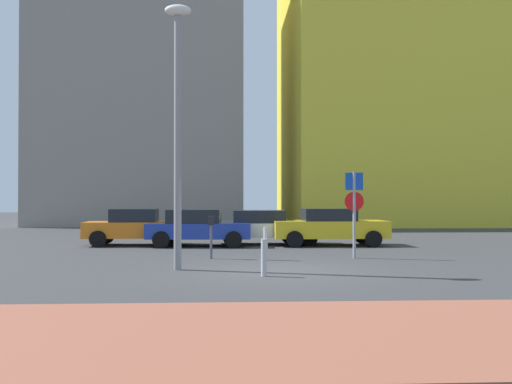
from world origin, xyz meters
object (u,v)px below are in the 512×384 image
object	(u,v)px
parked_car_white	(266,227)
parked_car_orange	(137,227)
parked_car_yellow	(329,226)
parking_sign_post	(354,204)
traffic_bollard_near	(266,244)
traffic_bollard_mid	(264,258)
parked_car_blue	(198,227)
parking_meter	(211,231)
street_lamp	(178,113)

from	to	relation	value
parked_car_white	parked_car_orange	bearing A→B (deg)	-177.91
parked_car_yellow	parking_sign_post	distance (m)	4.65
parked_car_orange	traffic_bollard_near	world-z (taller)	parked_car_orange
parked_car_yellow	traffic_bollard_mid	xyz separation A→B (m)	(-3.15, -8.39, -0.31)
parked_car_orange	parked_car_blue	bearing A→B (deg)	-11.53
parked_car_white	parked_car_blue	bearing A→B (deg)	-165.78
parked_car_white	parking_meter	world-z (taller)	parked_car_white
parked_car_yellow	parking_meter	xyz separation A→B (m)	(-4.54, -4.49, 0.10)
parked_car_yellow	parking_meter	size ratio (longest dim) A/B	3.39
parked_car_orange	parked_car_blue	distance (m)	2.50
traffic_bollard_near	parked_car_blue	bearing A→B (deg)	115.14
parked_car_white	street_lamp	bearing A→B (deg)	-110.22
parked_car_orange	parking_sign_post	size ratio (longest dim) A/B	1.54
parking_meter	traffic_bollard_mid	bearing A→B (deg)	-70.36
parking_sign_post	parking_meter	world-z (taller)	parking_sign_post
parked_car_blue	parking_meter	size ratio (longest dim) A/B	3.08
traffic_bollard_near	street_lamp	bearing A→B (deg)	-138.98
parking_meter	traffic_bollard_mid	world-z (taller)	parking_meter
parked_car_yellow	parked_car_white	bearing A→B (deg)	164.66
street_lamp	traffic_bollard_near	xyz separation A→B (m)	(2.46, 2.14, -3.61)
parking_sign_post	traffic_bollard_near	distance (m)	3.09
parked_car_yellow	parked_car_blue	bearing A→B (deg)	-179.88
parked_car_blue	street_lamp	distance (m)	7.84
parked_car_blue	parked_car_white	distance (m)	2.81
parked_car_white	parking_sign_post	world-z (taller)	parking_sign_post
parked_car_blue	parking_sign_post	distance (m)	6.92
parked_car_blue	traffic_bollard_near	bearing A→B (deg)	-64.86
parked_car_blue	parked_car_orange	bearing A→B (deg)	168.47
parked_car_yellow	street_lamp	bearing A→B (deg)	-126.96
parked_car_yellow	traffic_bollard_mid	size ratio (longest dim) A/B	5.01
parked_car_orange	parked_car_white	world-z (taller)	parked_car_orange
parked_car_white	street_lamp	distance (m)	8.94
parked_car_white	traffic_bollard_mid	world-z (taller)	parked_car_white
traffic_bollard_near	traffic_bollard_mid	size ratio (longest dim) A/B	1.11
traffic_bollard_near	parking_meter	bearing A→B (deg)	164.56
parked_car_white	parked_car_yellow	xyz separation A→B (m)	(2.47, -0.68, 0.04)
street_lamp	traffic_bollard_near	bearing A→B (deg)	41.02
parked_car_yellow	parking_meter	world-z (taller)	parked_car_yellow
parked_car_blue	street_lamp	world-z (taller)	street_lamp
parking_sign_post	traffic_bollard_near	xyz separation A→B (m)	(-2.82, -0.40, -1.20)
parked_car_yellow	traffic_bollard_mid	bearing A→B (deg)	-110.58
parked_car_yellow	traffic_bollard_near	size ratio (longest dim) A/B	4.52
parking_sign_post	traffic_bollard_mid	world-z (taller)	parking_sign_post
parked_car_blue	parking_meter	bearing A→B (deg)	-81.71
parked_car_blue	parked_car_white	size ratio (longest dim) A/B	0.90
parking_meter	traffic_bollard_near	bearing A→B (deg)	-15.44
parked_car_orange	traffic_bollard_near	bearing A→B (deg)	-48.75
parked_car_orange	street_lamp	xyz separation A→B (m)	(2.31, -7.58, 3.36)
parked_car_blue	traffic_bollard_mid	bearing A→B (deg)	-76.29
parked_car_blue	parked_car_yellow	size ratio (longest dim) A/B	0.91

